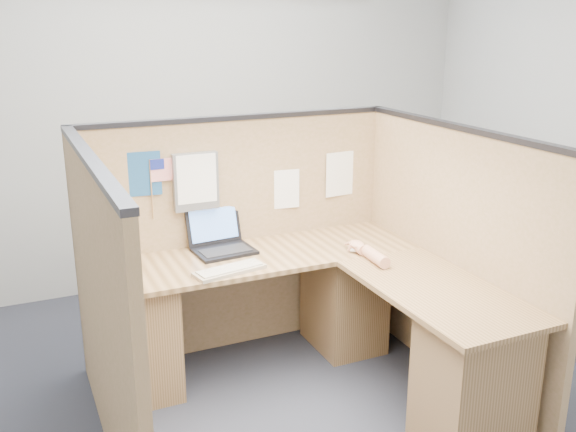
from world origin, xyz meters
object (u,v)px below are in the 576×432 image
laptop (220,240)px  mouse (356,248)px  l_desk (314,326)px  keyboard (230,270)px

laptop → mouse: laptop is taller
l_desk → laptop: (-0.36, 0.57, 0.40)m
l_desk → keyboard: bearing=156.6°
laptop → keyboard: (-0.08, -0.38, -0.05)m
mouse → laptop: bearing=152.6°
l_desk → laptop: size_ratio=5.27×
keyboard → laptop: bearing=67.9°
laptop → l_desk: bearing=-62.2°
laptop → keyboard: size_ratio=0.86×
keyboard → mouse: mouse is taller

